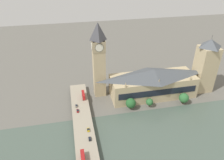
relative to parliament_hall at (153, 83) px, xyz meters
The scene contains 15 objects.
ground_plane 23.66m from the parliament_hall, 154.92° to the left, with size 600.00×600.00×0.00m, color #605E56.
river_water 59.35m from the parliament_hall, behind, with size 67.99×360.00×0.30m, color #47564C.
parliament_hall is the anchor object (origin of this frame).
clock_tower 58.37m from the parliament_hall, 75.62° to the left, with size 12.40×12.40×73.46m.
victoria_tower 55.74m from the parliament_hall, 89.94° to the right, with size 17.35×17.35×59.00m.
road_bridge 92.89m from the parliament_hall, 128.20° to the left, with size 167.98×15.78×4.97m.
double_decker_bus_mid 68.90m from the parliament_hall, 87.76° to the left, with size 11.56×2.55×4.83m.
double_decker_bus_rear 104.09m from the parliament_hall, 133.17° to the left, with size 11.12×2.64×4.95m.
car_northbound_lead 82.08m from the parliament_hall, 122.05° to the left, with size 4.02×1.93×1.34m.
car_northbound_mid 78.17m from the parliament_hall, 103.28° to the left, with size 4.70×1.75×1.49m.
car_northbound_tail 87.67m from the parliament_hall, 127.57° to the left, with size 3.99×1.77×1.42m.
car_southbound_mid 77.34m from the parliament_hall, 97.78° to the left, with size 4.32×1.90×1.34m.
tree_embankment_near 32.21m from the parliament_hall, 130.81° to the right, with size 9.25×9.25×11.37m.
tree_embankment_mid 22.56m from the parliament_hall, 152.67° to the left, with size 6.69×6.69×8.98m.
tree_embankment_far 33.85m from the parliament_hall, 123.47° to the left, with size 9.26×9.26×11.43m.
Camera 1 is at (-154.25, 69.11, 125.11)m, focal length 35.00 mm.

